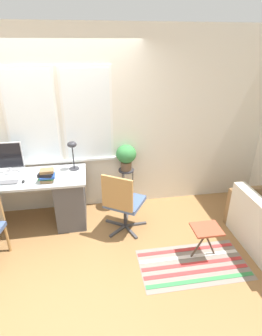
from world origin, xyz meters
TOP-DOWN VIEW (x-y plane):
  - ground_plane at (0.00, 0.00)m, footprint 14.00×14.00m
  - wall_back_with_window at (0.00, 0.77)m, footprint 9.00×0.12m
  - desk at (-0.67, 0.35)m, footprint 2.08×0.70m
  - monitor at (-0.68, 0.55)m, footprint 0.40×0.19m
  - keyboard at (-0.71, 0.21)m, footprint 0.40×0.11m
  - mouse at (-0.44, 0.19)m, footprint 0.04×0.06m
  - desk_lamp at (0.21, 0.51)m, footprint 0.15×0.15m
  - book_stack at (-0.13, 0.17)m, footprint 0.22×0.18m
  - office_chair_swivel at (0.85, -0.01)m, footprint 0.64×0.65m
  - plant_stand at (0.99, 0.62)m, footprint 0.25×0.25m
  - potted_plant at (0.99, 0.62)m, footprint 0.31×0.31m
  - floor_rug_striped at (1.61, -0.80)m, footprint 1.30×0.68m
  - folding_stool at (1.78, -0.68)m, footprint 0.34×0.29m

SIDE VIEW (x-z plane):
  - ground_plane at x=0.00m, z-range 0.00..0.00m
  - floor_rug_striped at x=1.61m, z-range 0.00..0.01m
  - folding_stool at x=1.78m, z-range 0.16..0.59m
  - desk at x=-0.67m, z-range 0.03..0.81m
  - office_chair_swivel at x=0.85m, z-range 0.02..0.94m
  - plant_stand at x=0.99m, z-range 0.24..0.90m
  - keyboard at x=-0.71m, z-range 0.78..0.80m
  - mouse at x=-0.44m, z-range 0.78..0.81m
  - book_stack at x=-0.13m, z-range 0.78..0.95m
  - potted_plant at x=0.99m, z-range 0.70..1.10m
  - monitor at x=-0.68m, z-range 0.78..1.22m
  - desk_lamp at x=0.21m, z-range 0.88..1.31m
  - wall_back_with_window at x=0.00m, z-range 0.00..2.70m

